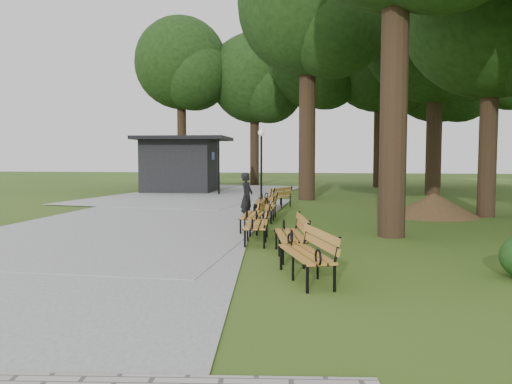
# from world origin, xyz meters

# --- Properties ---
(ground) EXTENTS (100.00, 100.00, 0.00)m
(ground) POSITION_xyz_m (0.00, 0.00, 0.00)
(ground) COLOR #304E16
(ground) RESTS_ON ground
(path) EXTENTS (12.00, 38.00, 0.06)m
(path) POSITION_xyz_m (-4.00, 3.00, 0.03)
(path) COLOR gray
(path) RESTS_ON ground
(person) EXTENTS (0.49, 0.64, 1.57)m
(person) POSITION_xyz_m (-0.72, 3.06, 0.78)
(person) COLOR black
(person) RESTS_ON ground
(kiosk) EXTENTS (5.32, 4.68, 3.22)m
(kiosk) POSITION_xyz_m (-6.62, 15.46, 1.61)
(kiosk) COLOR black
(kiosk) RESTS_ON ground
(lamp_post) EXTENTS (0.32, 0.32, 3.39)m
(lamp_post) POSITION_xyz_m (-1.25, 10.99, 2.41)
(lamp_post) COLOR black
(lamp_post) RESTS_ON ground
(dirt_mound) EXTENTS (2.59, 2.59, 0.84)m
(dirt_mound) POSITION_xyz_m (5.57, 4.87, 0.42)
(dirt_mound) COLOR #47301C
(dirt_mound) RESTS_ON ground
(bench_0) EXTENTS (1.23, 2.00, 0.88)m
(bench_0) POSITION_xyz_m (1.51, -4.71, 0.44)
(bench_0) COLOR #B27329
(bench_0) RESTS_ON ground
(bench_1) EXTENTS (0.96, 1.98, 0.88)m
(bench_1) POSITION_xyz_m (1.10, -2.73, 0.44)
(bench_1) COLOR #B27329
(bench_1) RESTS_ON ground
(bench_2) EXTENTS (0.79, 1.94, 0.88)m
(bench_2) POSITION_xyz_m (0.17, -1.12, 0.44)
(bench_2) COLOR #B27329
(bench_2) RESTS_ON ground
(bench_3) EXTENTS (0.67, 1.91, 0.88)m
(bench_3) POSITION_xyz_m (-0.20, 0.78, 0.44)
(bench_3) COLOR #B27329
(bench_3) RESTS_ON ground
(bench_4) EXTENTS (0.68, 1.91, 0.88)m
(bench_4) POSITION_xyz_m (-0.07, 3.08, 0.44)
(bench_4) COLOR #B27329
(bench_4) RESTS_ON ground
(bench_5) EXTENTS (0.82, 1.95, 0.88)m
(bench_5) POSITION_xyz_m (-0.42, 4.98, 0.44)
(bench_5) COLOR #B27329
(bench_5) RESTS_ON ground
(bench_6) EXTENTS (1.27, 2.00, 0.88)m
(bench_6) POSITION_xyz_m (-0.11, 7.02, 0.44)
(bench_6) COLOR #B27329
(bench_6) RESTS_ON ground
(lawn_tree_1) EXTENTS (6.03, 6.03, 10.09)m
(lawn_tree_1) POSITION_xyz_m (7.36, 5.11, 7.03)
(lawn_tree_1) COLOR black
(lawn_tree_1) RESTS_ON ground
(lawn_tree_2) EXTENTS (6.67, 6.67, 12.53)m
(lawn_tree_2) POSITION_xyz_m (0.94, 11.18, 9.11)
(lawn_tree_2) COLOR black
(lawn_tree_2) RESTS_ON ground
(lawn_tree_4) EXTENTS (7.90, 7.90, 12.78)m
(lawn_tree_4) POSITION_xyz_m (7.50, 14.79, 8.79)
(lawn_tree_4) COLOR black
(lawn_tree_4) RESTS_ON ground
(tree_backdrop) EXTENTS (36.61, 10.03, 15.98)m
(tree_backdrop) POSITION_xyz_m (6.34, 23.01, 7.99)
(tree_backdrop) COLOR black
(tree_backdrop) RESTS_ON ground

